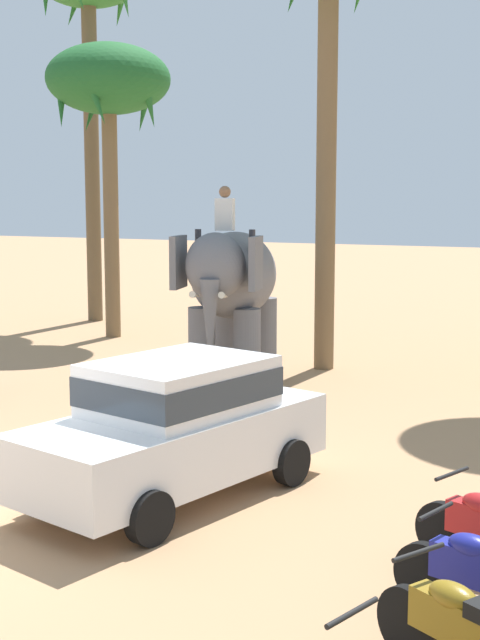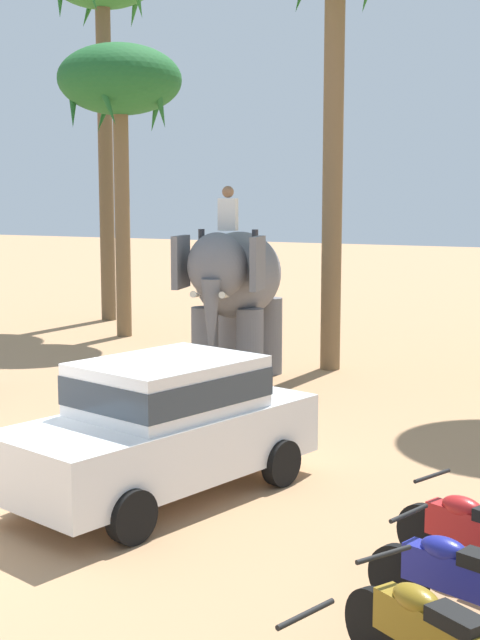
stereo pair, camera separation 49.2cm
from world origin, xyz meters
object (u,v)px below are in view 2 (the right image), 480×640
(motorcycle_mid_row, at_px, (430,637))
(elephant_with_mahout, at_px, (236,284))
(motorcycle_fourth_in_row, at_px, (458,581))
(motorcycle_far_in_row, at_px, (474,534))
(car_sedan_foreground, at_px, (165,422))
(palm_tree_leaning_seaward, at_px, (120,87))

(motorcycle_mid_row, bearing_deg, elephant_with_mahout, 126.60)
(elephant_with_mahout, bearing_deg, motorcycle_fourth_in_row, -50.23)
(motorcycle_far_in_row, bearing_deg, motorcycle_mid_row, -84.17)
(motorcycle_fourth_in_row, bearing_deg, motorcycle_mid_row, -85.84)
(car_sedan_foreground, relative_size, elephant_with_mahout, 1.09)
(motorcycle_mid_row, xyz_separation_m, motorcycle_fourth_in_row, (-0.08, 1.06, 0.00))
(elephant_with_mahout, xyz_separation_m, motorcycle_mid_row, (6.65, -8.96, -1.53))
(motorcycle_mid_row, distance_m, motorcycle_far_in_row, 2.16)
(motorcycle_far_in_row, bearing_deg, elephant_with_mahout, 133.36)
(elephant_with_mahout, distance_m, palm_tree_leaning_seaward, 8.17)
(elephant_with_mahout, bearing_deg, car_sedan_foreground, -68.22)
(motorcycle_far_in_row, xyz_separation_m, palm_tree_leaning_seaward, (-12.04, 10.70, 6.03))
(elephant_with_mahout, height_order, palm_tree_leaning_seaward, palm_tree_leaning_seaward)
(elephant_with_mahout, distance_m, motorcycle_fourth_in_row, 10.39)
(motorcycle_mid_row, bearing_deg, motorcycle_far_in_row, 95.83)
(motorcycle_fourth_in_row, height_order, palm_tree_leaning_seaward, palm_tree_leaning_seaward)
(car_sedan_foreground, height_order, motorcycle_fourth_in_row, car_sedan_foreground)
(car_sedan_foreground, distance_m, motorcycle_mid_row, 5.03)
(car_sedan_foreground, height_order, motorcycle_mid_row, car_sedan_foreground)
(motorcycle_fourth_in_row, relative_size, motorcycle_far_in_row, 1.02)
(palm_tree_leaning_seaward, bearing_deg, car_sedan_foreground, -51.28)
(motorcycle_far_in_row, bearing_deg, motorcycle_fourth_in_row, -82.55)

